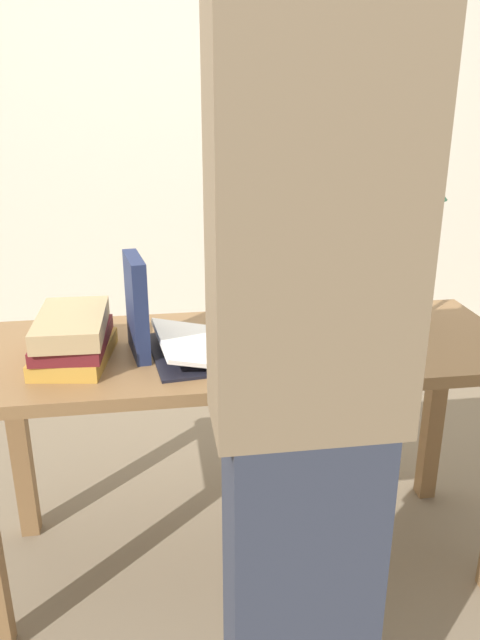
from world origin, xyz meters
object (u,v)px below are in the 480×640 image
at_px(open_book, 235,343).
at_px(coffee_mug, 327,324).
at_px(book_standing_upright, 137,306).
at_px(book_stack_tall, 73,338).
at_px(person_reader, 307,405).
at_px(reading_lamp, 418,198).

distance_m(open_book, coffee_mug, 0.28).
bearing_deg(book_standing_upright, book_stack_tall, 178.69).
bearing_deg(coffee_mug, book_stack_tall, -175.35).
height_order(book_stack_tall, coffee_mug, book_stack_tall).
height_order(open_book, person_reader, person_reader).
xyz_separation_m(book_stack_tall, book_standing_upright, (0.17, 0.02, 0.07)).
bearing_deg(coffee_mug, book_standing_upright, -176.27).
xyz_separation_m(open_book, book_stack_tall, (-0.44, -0.01, 0.05)).
bearing_deg(book_standing_upright, person_reader, -70.47).
distance_m(open_book, reading_lamp, 0.67).
xyz_separation_m(book_standing_upright, reading_lamp, (0.81, 0.09, 0.26)).
relative_size(book_stack_tall, person_reader, 0.17).
bearing_deg(book_standing_upright, reading_lamp, -2.81).
distance_m(book_stack_tall, person_reader, 0.76).
bearing_deg(person_reader, open_book, -84.72).
bearing_deg(person_reader, coffee_mug, -109.49).
bearing_deg(coffee_mug, person_reader, -109.49).
xyz_separation_m(book_stack_tall, coffee_mug, (0.72, 0.06, -0.02)).
height_order(book_stack_tall, reading_lamp, reading_lamp).
height_order(reading_lamp, person_reader, person_reader).
relative_size(reading_lamp, coffee_mug, 4.71).
bearing_deg(reading_lamp, open_book, -170.04).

